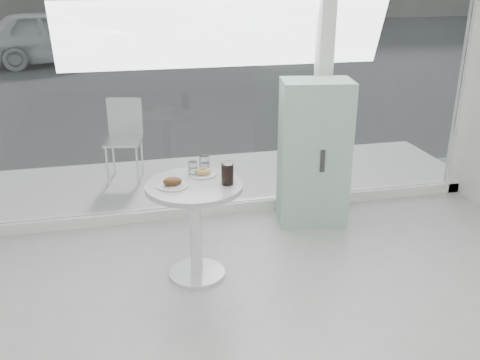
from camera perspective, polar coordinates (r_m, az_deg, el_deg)
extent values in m
cube|color=white|center=(5.29, -1.05, -2.87)|extent=(5.00, 0.12, 0.10)
cube|color=white|center=(5.87, 23.46, 12.64)|extent=(0.12, 0.12, 3.00)
cube|color=white|center=(5.13, 8.98, 13.05)|extent=(0.14, 0.14, 3.00)
cube|color=white|center=(4.79, -10.44, 11.17)|extent=(3.21, 0.02, 2.60)
cube|color=white|center=(5.48, 16.65, 11.90)|extent=(1.41, 0.02, 2.60)
cylinder|color=white|center=(4.27, -4.60, -9.86)|extent=(0.44, 0.44, 0.03)
cylinder|color=white|center=(4.09, -4.75, -5.61)|extent=(0.09, 0.09, 0.70)
cylinder|color=white|center=(3.94, -4.92, -0.68)|extent=(0.72, 0.72, 0.04)
cube|color=white|center=(6.02, -2.63, -0.03)|extent=(5.60, 1.60, 0.05)
cube|color=#3D3D3D|center=(17.88, -9.99, 13.99)|extent=(40.00, 24.00, 0.00)
cube|color=#8BB1A0|center=(4.93, 7.88, 2.84)|extent=(0.68, 0.51, 1.34)
cube|color=#333333|center=(4.74, 8.79, 2.02)|extent=(0.04, 0.03, 0.20)
cylinder|color=white|center=(5.93, -13.99, 1.48)|extent=(0.02, 0.02, 0.43)
cylinder|color=white|center=(5.87, -10.90, 1.52)|extent=(0.02, 0.02, 0.43)
cylinder|color=white|center=(6.23, -13.36, 2.51)|extent=(0.02, 0.02, 0.43)
cylinder|color=white|center=(6.17, -10.41, 2.55)|extent=(0.02, 0.02, 0.43)
cube|color=white|center=(5.98, -12.33, 4.06)|extent=(0.45, 0.45, 0.03)
cube|color=white|center=(6.09, -12.18, 6.63)|extent=(0.38, 0.10, 0.43)
imported|color=silver|center=(14.65, -19.14, 14.25)|extent=(4.24, 2.55, 1.35)
imported|color=#A8AAB0|center=(16.72, 0.85, 16.35)|extent=(4.77, 2.99, 1.48)
cylinder|color=silver|center=(3.89, -7.20, -0.62)|extent=(0.23, 0.23, 0.01)
cube|color=white|center=(3.88, -6.90, -0.51)|extent=(0.13, 0.12, 0.00)
ellipsoid|color=#3B2310|center=(3.88, -7.22, -0.15)|extent=(0.14, 0.11, 0.06)
ellipsoid|color=#3B2310|center=(3.90, -6.74, -0.07)|extent=(0.07, 0.06, 0.04)
cylinder|color=silver|center=(4.08, -3.98, 0.59)|extent=(0.21, 0.21, 0.01)
torus|color=tan|center=(4.08, -3.99, 0.93)|extent=(0.12, 0.12, 0.04)
cylinder|color=white|center=(4.07, -5.05, 1.21)|extent=(0.07, 0.07, 0.11)
cylinder|color=white|center=(4.08, -5.04, 0.91)|extent=(0.06, 0.06, 0.06)
cylinder|color=white|center=(4.15, -3.81, 1.78)|extent=(0.08, 0.08, 0.13)
cylinder|color=white|center=(4.16, -3.80, 1.44)|extent=(0.07, 0.07, 0.07)
cylinder|color=white|center=(3.88, -1.35, 0.73)|extent=(0.09, 0.09, 0.17)
cylinder|color=black|center=(3.88, -1.35, 0.63)|extent=(0.08, 0.08, 0.16)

